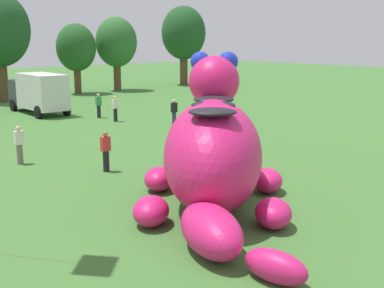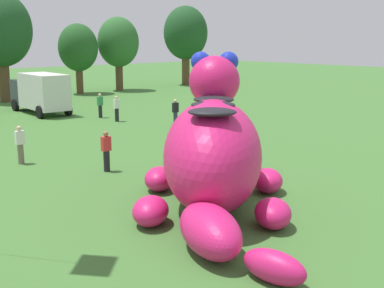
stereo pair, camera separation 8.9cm
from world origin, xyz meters
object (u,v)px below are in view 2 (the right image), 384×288
at_px(giant_inflatable_creature, 213,153).
at_px(spectator_wandering, 100,106).
at_px(spectator_by_cars, 106,151).
at_px(spectator_far_side, 20,145).
at_px(box_truck, 40,92).
at_px(spectator_near_inflatable, 175,113).
at_px(spectator_mid_field, 117,109).

xyz_separation_m(giant_inflatable_creature, spectator_wandering, (7.29, 18.80, -0.97)).
relative_size(spectator_by_cars, spectator_far_side, 1.00).
xyz_separation_m(spectator_by_cars, spectator_far_side, (-2.14, 3.62, 0.00)).
bearing_deg(giant_inflatable_creature, spectator_by_cars, 91.53).
height_order(giant_inflatable_creature, spectator_by_cars, giant_inflatable_creature).
relative_size(box_truck, spectator_by_cars, 3.79).
height_order(spectator_near_inflatable, spectator_by_cars, same).
bearing_deg(spectator_near_inflatable, giant_inflatable_creature, -125.42).
bearing_deg(spectator_far_side, spectator_by_cars, -59.45).
relative_size(spectator_wandering, spectator_far_side, 1.00).
relative_size(giant_inflatable_creature, spectator_wandering, 5.29).
bearing_deg(giant_inflatable_creature, spectator_near_inflatable, 54.58).
relative_size(box_truck, spectator_wandering, 3.79).
xyz_separation_m(spectator_near_inflatable, spectator_mid_field, (-1.79, 3.95, 0.00)).
distance_m(giant_inflatable_creature, box_truck, 24.09).
bearing_deg(spectator_far_side, spectator_wandering, 43.19).
bearing_deg(spectator_mid_field, spectator_far_side, -144.27).
relative_size(box_truck, spectator_mid_field, 3.79).
relative_size(giant_inflatable_creature, box_truck, 1.40).
bearing_deg(box_truck, spectator_mid_field, -72.67).
xyz_separation_m(box_truck, spectator_mid_field, (2.14, -6.86, -0.75)).
bearing_deg(box_truck, spectator_near_inflatable, -70.02).
relative_size(giant_inflatable_creature, spectator_near_inflatable, 5.29).
height_order(giant_inflatable_creature, spectator_far_side, giant_inflatable_creature).
height_order(spectator_by_cars, spectator_wandering, same).
relative_size(spectator_near_inflatable, spectator_by_cars, 1.00).
distance_m(spectator_near_inflatable, spectator_wandering, 6.33).
distance_m(giant_inflatable_creature, spectator_mid_field, 18.21).
xyz_separation_m(giant_inflatable_creature, box_truck, (5.12, 23.54, -0.22)).
bearing_deg(spectator_by_cars, spectator_far_side, 120.55).
bearing_deg(spectator_wandering, spectator_mid_field, -90.87).
height_order(box_truck, spectator_near_inflatable, box_truck).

